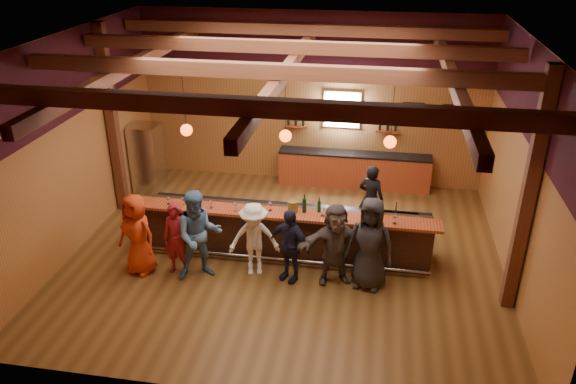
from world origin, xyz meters
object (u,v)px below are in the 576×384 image
at_px(customer_redvest, 177,239).
at_px(bartender, 371,199).
at_px(stainless_fridge, 147,158).
at_px(bar_counter, 288,230).
at_px(bottle_a, 304,205).
at_px(customer_brown, 335,244).
at_px(customer_navy, 289,245).
at_px(ice_bucket, 293,206).
at_px(customer_orange, 137,234).
at_px(customer_denim, 199,235).
at_px(back_bar_cabinet, 354,170).
at_px(customer_dark, 370,244).
at_px(customer_white, 254,239).

bearing_deg(customer_redvest, bartender, 35.61).
bearing_deg(stainless_fridge, customer_redvest, -59.91).
xyz_separation_m(bar_counter, bottle_a, (0.38, -0.23, 0.74)).
xyz_separation_m(customer_brown, bartender, (0.60, 2.17, -0.04)).
bearing_deg(customer_navy, customer_redvest, -149.99).
bearing_deg(stainless_fridge, ice_bucket, -32.24).
distance_m(customer_redvest, customer_brown, 3.14).
xyz_separation_m(customer_orange, customer_navy, (3.03, 0.23, -0.08)).
distance_m(stainless_fridge, customer_denim, 4.47).
relative_size(customer_redvest, customer_navy, 1.00).
bearing_deg(customer_redvest, customer_brown, 6.85).
bearing_deg(back_bar_cabinet, ice_bucket, -105.22).
xyz_separation_m(back_bar_cabinet, ice_bucket, (-1.04, -3.81, 0.75)).
bearing_deg(customer_navy, back_bar_cabinet, 104.55).
relative_size(customer_brown, bottle_a, 4.32).
bearing_deg(customer_redvest, customer_navy, 6.55).
height_order(customer_dark, ice_bucket, customer_dark).
bearing_deg(customer_dark, customer_denim, -163.96).
relative_size(customer_dark, bartender, 1.16).
bearing_deg(customer_denim, customer_redvest, 149.67).
height_order(customer_navy, bartender, bartender).
bearing_deg(stainless_fridge, customer_orange, -70.58).
height_order(customer_orange, customer_brown, customer_orange).
height_order(customer_orange, ice_bucket, customer_orange).
height_order(ice_bucket, bottle_a, bottle_a).
relative_size(customer_redvest, customer_dark, 0.82).
xyz_separation_m(customer_white, customer_dark, (2.27, -0.05, 0.16)).
distance_m(bar_counter, ice_bucket, 0.76).
height_order(stainless_fridge, ice_bucket, stainless_fridge).
xyz_separation_m(stainless_fridge, customer_brown, (5.21, -3.39, -0.05)).
xyz_separation_m(customer_dark, bartender, (-0.05, 2.21, -0.13)).
distance_m(customer_redvest, customer_dark, 3.79).
xyz_separation_m(bartender, ice_bucket, (-1.55, -1.47, 0.42)).
height_order(customer_redvest, ice_bucket, customer_redvest).
height_order(stainless_fridge, bartender, stainless_fridge).
xyz_separation_m(bar_counter, customer_dark, (1.75, -0.97, 0.42)).
xyz_separation_m(bar_counter, customer_denim, (-1.54, -1.21, 0.42)).
bearing_deg(bottle_a, customer_navy, -102.54).
relative_size(customer_orange, customer_denim, 0.91).
height_order(customer_navy, bottle_a, customer_navy).
bearing_deg(customer_white, bartender, 31.23).
relative_size(back_bar_cabinet, customer_navy, 2.59).
distance_m(customer_denim, customer_brown, 2.65).
bearing_deg(stainless_fridge, bar_counter, -30.76).
distance_m(customer_navy, bottle_a, 0.94).
distance_m(customer_orange, customer_navy, 3.04).
xyz_separation_m(customer_denim, bartender, (3.24, 2.44, -0.13)).
bearing_deg(bartender, back_bar_cabinet, -58.47).
relative_size(bar_counter, customer_redvest, 4.09).
xyz_separation_m(customer_navy, bottle_a, (0.17, 0.78, 0.49)).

